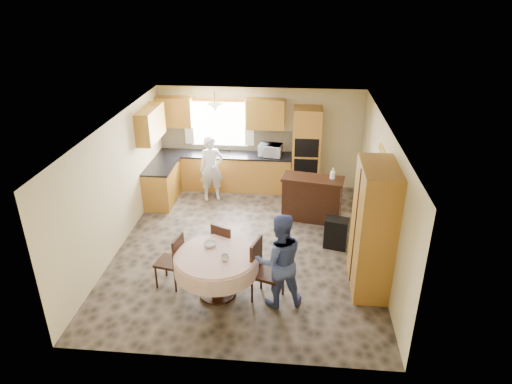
{
  "coord_description": "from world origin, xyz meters",
  "views": [
    {
      "loc": [
        0.89,
        -7.71,
        4.87
      ],
      "look_at": [
        0.16,
        0.3,
        1.05
      ],
      "focal_mm": 32.0,
      "sensor_mm": 36.0,
      "label": 1
    }
  ],
  "objects_px": {
    "chair_back": "(225,245)",
    "person_dining": "(279,261)",
    "cupboard": "(373,229)",
    "chair_left": "(173,258)",
    "chair_right": "(263,267)",
    "person_sink": "(211,169)",
    "sideboard": "(312,200)",
    "oven_tower": "(306,151)",
    "dining_table": "(216,264)"
  },
  "relations": [
    {
      "from": "oven_tower",
      "to": "chair_back",
      "type": "bearing_deg",
      "value": -112.24
    },
    {
      "from": "oven_tower",
      "to": "person_sink",
      "type": "height_order",
      "value": "oven_tower"
    },
    {
      "from": "sideboard",
      "to": "person_sink",
      "type": "distance_m",
      "value": 2.51
    },
    {
      "from": "dining_table",
      "to": "person_dining",
      "type": "relative_size",
      "value": 0.85
    },
    {
      "from": "cupboard",
      "to": "chair_back",
      "type": "xyz_separation_m",
      "value": [
        -2.52,
        0.21,
        -0.58
      ]
    },
    {
      "from": "chair_left",
      "to": "person_dining",
      "type": "height_order",
      "value": "person_dining"
    },
    {
      "from": "chair_left",
      "to": "chair_back",
      "type": "distance_m",
      "value": 0.95
    },
    {
      "from": "chair_back",
      "to": "chair_right",
      "type": "xyz_separation_m",
      "value": [
        0.74,
        -0.71,
        0.06
      ]
    },
    {
      "from": "chair_left",
      "to": "chair_back",
      "type": "relative_size",
      "value": 1.0
    },
    {
      "from": "oven_tower",
      "to": "dining_table",
      "type": "relative_size",
      "value": 1.53
    },
    {
      "from": "sideboard",
      "to": "chair_left",
      "type": "xyz_separation_m",
      "value": [
        -2.4,
        -2.61,
        0.07
      ]
    },
    {
      "from": "oven_tower",
      "to": "person_dining",
      "type": "distance_m",
      "value": 4.4
    },
    {
      "from": "chair_right",
      "to": "dining_table",
      "type": "bearing_deg",
      "value": 107.61
    },
    {
      "from": "chair_right",
      "to": "oven_tower",
      "type": "bearing_deg",
      "value": 8.1
    },
    {
      "from": "cupboard",
      "to": "chair_right",
      "type": "distance_m",
      "value": 1.92
    },
    {
      "from": "dining_table",
      "to": "person_sink",
      "type": "bearing_deg",
      "value": 101.49
    },
    {
      "from": "dining_table",
      "to": "person_dining",
      "type": "distance_m",
      "value": 1.05
    },
    {
      "from": "sideboard",
      "to": "chair_right",
      "type": "relative_size",
      "value": 1.22
    },
    {
      "from": "oven_tower",
      "to": "sideboard",
      "type": "xyz_separation_m",
      "value": [
        0.14,
        -1.44,
        -0.59
      ]
    },
    {
      "from": "chair_left",
      "to": "oven_tower",
      "type": "bearing_deg",
      "value": 162.22
    },
    {
      "from": "chair_back",
      "to": "cupboard",
      "type": "bearing_deg",
      "value": -160.02
    },
    {
      "from": "cupboard",
      "to": "chair_left",
      "type": "relative_size",
      "value": 2.3
    },
    {
      "from": "chair_back",
      "to": "oven_tower",
      "type": "bearing_deg",
      "value": -87.56
    },
    {
      "from": "person_sink",
      "to": "sideboard",
      "type": "bearing_deg",
      "value": -38.6
    },
    {
      "from": "dining_table",
      "to": "chair_left",
      "type": "relative_size",
      "value": 1.43
    },
    {
      "from": "sideboard",
      "to": "dining_table",
      "type": "xyz_separation_m",
      "value": [
        -1.61,
        -2.82,
        0.15
      ]
    },
    {
      "from": "oven_tower",
      "to": "person_sink",
      "type": "xyz_separation_m",
      "value": [
        -2.21,
        -0.63,
        -0.28
      ]
    },
    {
      "from": "chair_right",
      "to": "person_sink",
      "type": "xyz_separation_m",
      "value": [
        -1.5,
        3.63,
        0.19
      ]
    },
    {
      "from": "person_sink",
      "to": "person_dining",
      "type": "bearing_deg",
      "value": -84.25
    },
    {
      "from": "cupboard",
      "to": "chair_right",
      "type": "bearing_deg",
      "value": -164.19
    },
    {
      "from": "oven_tower",
      "to": "sideboard",
      "type": "height_order",
      "value": "oven_tower"
    },
    {
      "from": "sideboard",
      "to": "chair_back",
      "type": "distance_m",
      "value": 2.64
    },
    {
      "from": "chair_back",
      "to": "person_dining",
      "type": "height_order",
      "value": "person_dining"
    },
    {
      "from": "oven_tower",
      "to": "chair_right",
      "type": "distance_m",
      "value": 4.34
    },
    {
      "from": "chair_back",
      "to": "sideboard",
      "type": "bearing_deg",
      "value": -102.41
    },
    {
      "from": "dining_table",
      "to": "chair_back",
      "type": "bearing_deg",
      "value": 88.15
    },
    {
      "from": "chair_right",
      "to": "person_sink",
      "type": "bearing_deg",
      "value": 40.05
    },
    {
      "from": "sideboard",
      "to": "person_sink",
      "type": "bearing_deg",
      "value": 171.21
    },
    {
      "from": "oven_tower",
      "to": "chair_right",
      "type": "relative_size",
      "value": 1.99
    },
    {
      "from": "sideboard",
      "to": "dining_table",
      "type": "relative_size",
      "value": 0.94
    },
    {
      "from": "chair_back",
      "to": "dining_table",
      "type": "bearing_deg",
      "value": 112.83
    },
    {
      "from": "person_sink",
      "to": "dining_table",
      "type": "bearing_deg",
      "value": -98.07
    },
    {
      "from": "person_dining",
      "to": "chair_right",
      "type": "bearing_deg",
      "value": -36.86
    },
    {
      "from": "dining_table",
      "to": "chair_left",
      "type": "height_order",
      "value": "chair_left"
    },
    {
      "from": "sideboard",
      "to": "cupboard",
      "type": "relative_size",
      "value": 0.58
    },
    {
      "from": "chair_back",
      "to": "person_dining",
      "type": "bearing_deg",
      "value": 165.48
    },
    {
      "from": "chair_back",
      "to": "person_dining",
      "type": "relative_size",
      "value": 0.6
    },
    {
      "from": "sideboard",
      "to": "person_dining",
      "type": "height_order",
      "value": "person_dining"
    },
    {
      "from": "sideboard",
      "to": "person_dining",
      "type": "distance_m",
      "value": 3.0
    },
    {
      "from": "person_sink",
      "to": "oven_tower",
      "type": "bearing_deg",
      "value": -3.66
    }
  ]
}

